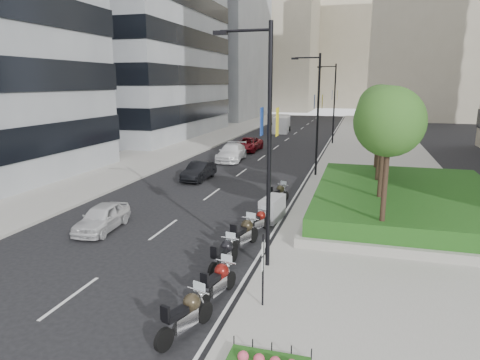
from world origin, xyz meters
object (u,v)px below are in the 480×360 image
at_px(motorcycle_2, 224,255).
at_px(car_b, 199,171).
at_px(lamp_post_0, 265,137).
at_px(lamp_post_2, 333,100).
at_px(parking_sign, 263,266).
at_px(motorcycle_6, 278,194).
at_px(delivery_van, 281,125).
at_px(motorcycle_1, 218,282).
at_px(car_d, 248,144).
at_px(motorcycle_0, 186,315).
at_px(car_c, 232,153).
at_px(motorcycle_5, 272,209).
at_px(car_a, 102,217).
at_px(lamp_post_1, 316,109).
at_px(motorcycle_3, 244,234).
at_px(motorcycle_4, 258,221).

distance_m(motorcycle_2, car_b, 15.64).
xyz_separation_m(lamp_post_0, lamp_post_2, (0.00, 35.00, 0.00)).
relative_size(lamp_post_2, motorcycle_2, 4.04).
xyz_separation_m(parking_sign, motorcycle_2, (-2.06, 2.45, -0.86)).
height_order(motorcycle_6, delivery_van, delivery_van).
bearing_deg(motorcycle_1, car_b, 36.04).
distance_m(parking_sign, motorcycle_2, 3.31).
distance_m(lamp_post_0, car_d, 29.14).
distance_m(parking_sign, motorcycle_0, 2.75).
xyz_separation_m(motorcycle_1, car_c, (-7.04, 24.55, 0.15)).
height_order(motorcycle_5, car_a, car_a).
height_order(parking_sign, motorcycle_5, parking_sign).
distance_m(motorcycle_6, car_b, 8.22).
relative_size(car_a, car_d, 0.75).
bearing_deg(car_b, lamp_post_1, 23.91).
height_order(lamp_post_2, car_d, lamp_post_2).
height_order(lamp_post_2, parking_sign, lamp_post_2).
bearing_deg(motorcycle_3, lamp_post_1, 9.65).
bearing_deg(motorcycle_5, lamp_post_1, 3.41).
bearing_deg(motorcycle_3, parking_sign, -143.65).
xyz_separation_m(car_b, delivery_van, (0.19, 31.73, 0.39)).
distance_m(lamp_post_0, motorcycle_4, 6.06).
bearing_deg(lamp_post_2, delivery_van, 126.77).
height_order(lamp_post_2, car_a, lamp_post_2).
xyz_separation_m(lamp_post_1, lamp_post_2, (0.00, 18.00, 0.00)).
xyz_separation_m(parking_sign, motorcycle_6, (-1.83, 12.00, -0.88)).
distance_m(motorcycle_6, car_a, 10.00).
relative_size(car_a, car_c, 0.72).
bearing_deg(lamp_post_1, motorcycle_4, -94.93).
distance_m(lamp_post_1, parking_sign, 20.33).
xyz_separation_m(lamp_post_1, motorcycle_2, (-1.41, -17.55, -4.47)).
bearing_deg(parking_sign, motorcycle_0, -131.77).
distance_m(motorcycle_2, motorcycle_3, 2.27).
height_order(lamp_post_1, parking_sign, lamp_post_1).
xyz_separation_m(lamp_post_2, car_b, (-7.95, -21.35, -4.42)).
xyz_separation_m(lamp_post_2, car_c, (-7.95, -13.18, -4.31)).
xyz_separation_m(parking_sign, car_d, (-8.64, 30.68, -0.76)).
relative_size(motorcycle_0, car_a, 0.61).
xyz_separation_m(car_c, delivery_van, (0.19, 23.56, 0.29)).
height_order(motorcycle_6, car_d, car_d).
bearing_deg(motorcycle_4, car_b, 57.14).
relative_size(lamp_post_0, car_a, 2.41).
height_order(lamp_post_1, car_c, lamp_post_1).
relative_size(lamp_post_1, motorcycle_0, 3.98).
relative_size(parking_sign, motorcycle_0, 1.11).
xyz_separation_m(lamp_post_0, motorcycle_0, (-1.09, -4.95, -4.44)).
xyz_separation_m(lamp_post_2, motorcycle_3, (-1.25, -33.29, -4.41)).
xyz_separation_m(lamp_post_2, motorcycle_0, (-1.09, -39.95, -4.44)).
height_order(motorcycle_5, car_d, car_d).
relative_size(lamp_post_1, parking_sign, 3.60).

